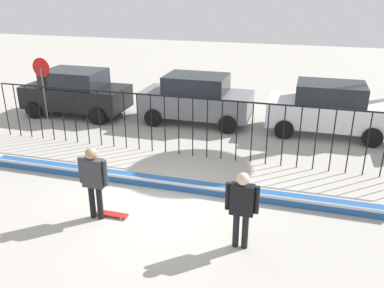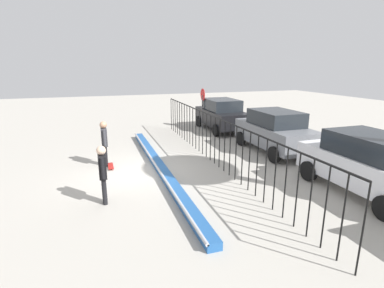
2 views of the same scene
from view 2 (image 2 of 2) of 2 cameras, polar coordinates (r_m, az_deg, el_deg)
ground_plane at (r=11.33m, az=-10.50°, el=-5.33°), size 60.00×60.00×0.00m
bowl_coping_ledge at (r=11.42m, az=-6.31°, el=-4.36°), size 11.00×0.40×0.27m
perimeter_fence at (r=11.78m, az=4.47°, el=1.67°), size 14.04×0.04×1.94m
skateboarder at (r=12.04m, az=-16.61°, el=0.85°), size 0.72×0.27×1.79m
skateboard at (r=12.03m, az=-15.47°, el=-4.13°), size 0.80×0.20×0.07m
camera_operator at (r=8.73m, az=-16.92°, el=-4.73°), size 0.70×0.26×1.73m
parked_car_black at (r=18.26m, az=5.71°, el=5.73°), size 4.30×2.12×1.90m
parked_car_gray at (r=14.09m, az=15.74°, el=2.49°), size 4.30×2.12×1.90m
parked_car_white at (r=10.52m, az=31.05°, el=-3.30°), size 4.30×2.12×1.90m
stop_sign at (r=18.61m, az=2.04°, el=7.97°), size 0.76×0.07×2.50m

